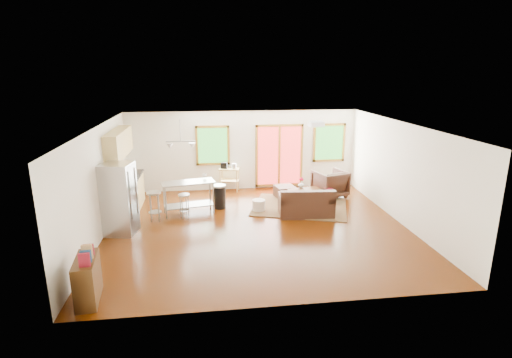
{
  "coord_description": "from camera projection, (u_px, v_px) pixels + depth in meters",
  "views": [
    {
      "loc": [
        -1.28,
        -9.36,
        3.89
      ],
      "look_at": [
        0.0,
        0.3,
        1.2
      ],
      "focal_mm": 28.0,
      "sensor_mm": 36.0,
      "label": 1
    }
  ],
  "objects": [
    {
      "name": "left_wall",
      "position": [
        98.0,
        184.0,
        9.32
      ],
      "size": [
        0.02,
        7.0,
        2.6
      ],
      "primitive_type": "cube",
      "color": "white",
      "rests_on": "ground"
    },
    {
      "name": "book",
      "position": [
        326.0,
        185.0,
        11.92
      ],
      "size": [
        0.22,
        0.06,
        0.29
      ],
      "primitive_type": "imported",
      "rotation": [
        0.0,
        0.0,
        0.15
      ],
      "color": "maroon",
      "rests_on": "coffee_table"
    },
    {
      "name": "island",
      "position": [
        188.0,
        192.0,
        10.99
      ],
      "size": [
        1.52,
        0.85,
        0.91
      ],
      "rotation": [
        0.0,
        0.0,
        0.2
      ],
      "color": "#B7BABC",
      "rests_on": "floor"
    },
    {
      "name": "trash_can",
      "position": [
        219.0,
        196.0,
        11.5
      ],
      "size": [
        0.45,
        0.45,
        0.69
      ],
      "rotation": [
        0.0,
        0.0,
        0.23
      ],
      "color": "black",
      "rests_on": "floor"
    },
    {
      "name": "bar_stool_a",
      "position": [
        154.0,
        199.0,
        10.45
      ],
      "size": [
        0.39,
        0.39,
        0.79
      ],
      "rotation": [
        0.0,
        0.0,
        0.04
      ],
      "color": "#B7BABC",
      "rests_on": "floor"
    },
    {
      "name": "armchair",
      "position": [
        330.0,
        182.0,
        12.51
      ],
      "size": [
        1.11,
        1.07,
        0.93
      ],
      "primitive_type": "imported",
      "rotation": [
        0.0,
        0.0,
        3.44
      ],
      "color": "black",
      "rests_on": "floor"
    },
    {
      "name": "ottoman",
      "position": [
        285.0,
        192.0,
        12.44
      ],
      "size": [
        0.67,
        0.67,
        0.38
      ],
      "primitive_type": "cube",
      "rotation": [
        0.0,
        0.0,
        0.19
      ],
      "color": "black",
      "rests_on": "floor"
    },
    {
      "name": "vase",
      "position": [
        301.0,
        184.0,
        12.15
      ],
      "size": [
        0.23,
        0.24,
        0.32
      ],
      "rotation": [
        0.0,
        0.0,
        -0.3
      ],
      "color": "silver",
      "rests_on": "coffee_table"
    },
    {
      "name": "bar_stool_b",
      "position": [
        184.0,
        200.0,
        10.71
      ],
      "size": [
        0.4,
        0.4,
        0.66
      ],
      "rotation": [
        0.0,
        0.0,
        0.35
      ],
      "color": "#B7BABC",
      "rests_on": "floor"
    },
    {
      "name": "back_wall",
      "position": [
        243.0,
        150.0,
        13.15
      ],
      "size": [
        7.5,
        0.02,
        2.6
      ],
      "primitive_type": "cube",
      "color": "white",
      "rests_on": "ground"
    },
    {
      "name": "loveseat",
      "position": [
        306.0,
        205.0,
        10.92
      ],
      "size": [
        1.54,
        0.96,
        0.78
      ],
      "rotation": [
        0.0,
        0.0,
        -0.09
      ],
      "color": "black",
      "rests_on": "floor"
    },
    {
      "name": "rug",
      "position": [
        300.0,
        207.0,
        11.64
      ],
      "size": [
        3.16,
        2.77,
        0.03
      ],
      "primitive_type": "cube",
      "rotation": [
        0.0,
        0.0,
        -0.32
      ],
      "color": "#445D34",
      "rests_on": "floor"
    },
    {
      "name": "coffee_table",
      "position": [
        306.0,
        192.0,
        11.96
      ],
      "size": [
        1.09,
        0.79,
        0.39
      ],
      "rotation": [
        0.0,
        0.0,
        0.22
      ],
      "color": "#361E0A",
      "rests_on": "floor"
    },
    {
      "name": "floor",
      "position": [
        258.0,
        228.0,
        10.14
      ],
      "size": [
        7.5,
        7.0,
        0.02
      ],
      "primitive_type": "cube",
      "color": "#361402",
      "rests_on": "ground"
    },
    {
      "name": "pendant_light",
      "position": [
        181.0,
        145.0,
        10.83
      ],
      "size": [
        0.8,
        0.18,
        0.79
      ],
      "color": "gray",
      "rests_on": "ceiling"
    },
    {
      "name": "refrigerator",
      "position": [
        120.0,
        199.0,
        9.59
      ],
      "size": [
        0.81,
        0.79,
        1.75
      ],
      "rotation": [
        0.0,
        0.0,
        -0.18
      ],
      "color": "#B7BABC",
      "rests_on": "floor"
    },
    {
      "name": "bookshelf",
      "position": [
        87.0,
        279.0,
        6.85
      ],
      "size": [
        0.44,
        0.91,
        1.04
      ],
      "rotation": [
        0.0,
        0.0,
        0.11
      ],
      "color": "#361E0A",
      "rests_on": "floor"
    },
    {
      "name": "ceiling_flush",
      "position": [
        316.0,
        124.0,
        10.24
      ],
      "size": [
        0.35,
        0.35,
        0.12
      ],
      "primitive_type": "cube",
      "color": "white",
      "rests_on": "ceiling"
    },
    {
      "name": "cabinets",
      "position": [
        125.0,
        180.0,
        11.08
      ],
      "size": [
        0.64,
        2.24,
        2.3
      ],
      "color": "tan",
      "rests_on": "floor"
    },
    {
      "name": "french_doors",
      "position": [
        279.0,
        156.0,
        13.3
      ],
      "size": [
        1.6,
        0.05,
        2.1
      ],
      "color": "red",
      "rests_on": "back_wall"
    },
    {
      "name": "ceiling",
      "position": [
        258.0,
        125.0,
        9.44
      ],
      "size": [
        7.5,
        7.0,
        0.02
      ],
      "primitive_type": "cube",
      "color": "white",
      "rests_on": "ground"
    },
    {
      "name": "window_right",
      "position": [
        329.0,
        143.0,
        13.41
      ],
      "size": [
        1.1,
        0.05,
        1.3
      ],
      "color": "#266321",
      "rests_on": "back_wall"
    },
    {
      "name": "pouf",
      "position": [
        259.0,
        205.0,
        11.3
      ],
      "size": [
        0.48,
        0.48,
        0.32
      ],
      "primitive_type": "cylinder",
      "rotation": [
        0.0,
        0.0,
        0.41
      ],
      "color": "silver",
      "rests_on": "floor"
    },
    {
      "name": "kitchen_cart",
      "position": [
        229.0,
        171.0,
        13.02
      ],
      "size": [
        0.71,
        0.54,
        0.97
      ],
      "rotation": [
        0.0,
        0.0,
        -0.22
      ],
      "color": "tan",
      "rests_on": "floor"
    },
    {
      "name": "cup",
      "position": [
        204.0,
        175.0,
        11.27
      ],
      "size": [
        0.14,
        0.13,
        0.12
      ],
      "primitive_type": "imported",
      "rotation": [
        0.0,
        0.0,
        0.4
      ],
      "color": "white",
      "rests_on": "island"
    },
    {
      "name": "window_left",
      "position": [
        213.0,
        145.0,
        12.92
      ],
      "size": [
        1.1,
        0.05,
        1.3
      ],
      "color": "#266321",
      "rests_on": "back_wall"
    },
    {
      "name": "right_wall",
      "position": [
        402.0,
        173.0,
        10.27
      ],
      "size": [
        0.02,
        7.0,
        2.6
      ],
      "primitive_type": "cube",
      "color": "white",
      "rests_on": "ground"
    },
    {
      "name": "front_wall",
      "position": [
        287.0,
        235.0,
        6.44
      ],
      "size": [
        7.5,
        0.02,
        2.6
      ],
      "primitive_type": "cube",
      "color": "white",
      "rests_on": "ground"
    }
  ]
}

